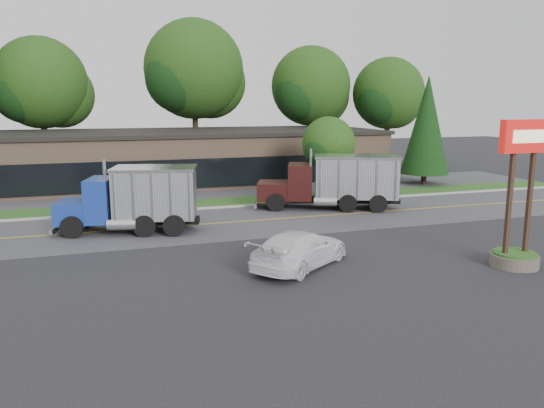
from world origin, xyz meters
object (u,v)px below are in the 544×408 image
Objects in this scene: dump_truck_blue at (136,198)px; rally_car at (300,249)px; bilo_sign at (518,218)px; dump_truck_maroon at (336,180)px.

dump_truck_blue is 10.14m from rally_car.
dump_truck_blue is at bearing 142.48° from bilo_sign.
dump_truck_blue is at bearing 32.91° from dump_truck_maroon.
dump_truck_maroon is (12.38, 2.39, 0.01)m from dump_truck_blue.
bilo_sign reaches higher than dump_truck_blue.
rally_car is at bearing 139.25° from dump_truck_blue.
dump_truck_maroon is 12.53m from rally_car.
rally_car is at bearing 80.31° from dump_truck_maroon.
dump_truck_blue reaches higher than rally_car.
bilo_sign is 8.88m from rally_car.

